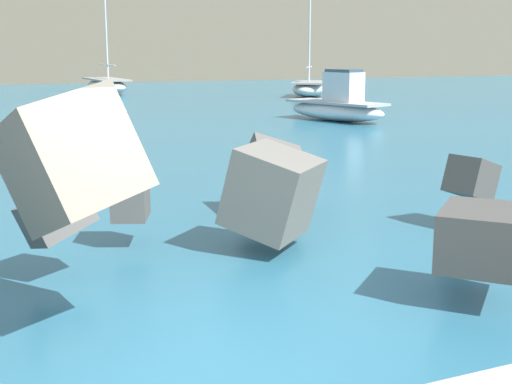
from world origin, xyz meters
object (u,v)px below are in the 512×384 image
boat_near_centre (107,85)px  boat_near_right (309,88)px  boat_near_left (338,105)px  mooring_buoy_inner (70,126)px

boat_near_centre → boat_near_right: (10.99, -7.57, -0.03)m
boat_near_centre → boat_near_right: bearing=-34.5°
boat_near_left → mooring_buoy_inner: bearing=179.2°
boat_near_right → mooring_buoy_inner: size_ratio=16.61×
boat_near_left → mooring_buoy_inner: 10.66m
boat_near_left → boat_near_right: boat_near_right is taller
boat_near_right → boat_near_left: bearing=-113.4°
mooring_buoy_inner → boat_near_right: bearing=39.0°
boat_near_left → boat_near_right: bearing=66.6°
boat_near_centre → boat_near_left: bearing=-76.4°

